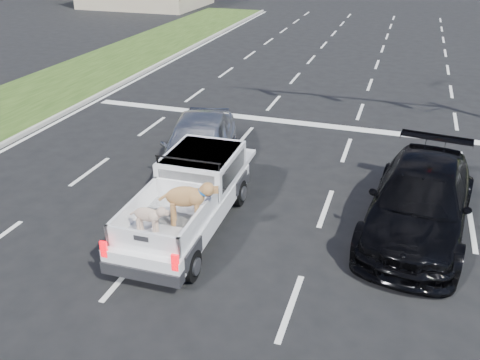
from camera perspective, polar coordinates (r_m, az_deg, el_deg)
name	(u,v)px	position (r m, az deg, el deg)	size (l,w,h in m)	color
ground	(205,289)	(10.39, -3.98, -12.13)	(160.00, 160.00, 0.00)	black
road_markings	(283,160)	(15.77, 4.89, 2.22)	(17.75, 60.00, 0.01)	silver
curb_left	(28,132)	(19.29, -22.74, 5.04)	(0.15, 60.00, 0.14)	#A19D93
pickup_truck	(189,196)	(11.92, -5.70, -1.85)	(1.99, 4.78, 1.78)	black
silver_sedan	(198,145)	(14.78, -4.70, 3.96)	(1.95, 4.84, 1.65)	silver
black_coupe	(420,201)	(12.48, 19.55, -2.28)	(2.19, 5.40, 1.57)	black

